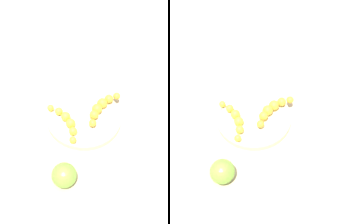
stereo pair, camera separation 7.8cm
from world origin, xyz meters
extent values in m
plane|color=tan|center=(0.00, 0.00, 0.00)|extent=(2.40, 2.40, 0.00)
cylinder|color=beige|center=(0.00, 0.00, 0.01)|extent=(0.24, 0.24, 0.02)
torus|color=beige|center=(0.00, 0.00, 0.02)|extent=(0.24, 0.24, 0.01)
sphere|color=yellow|center=(0.00, 0.11, 0.03)|extent=(0.02, 0.02, 0.02)
sphere|color=yellow|center=(0.01, 0.08, 0.03)|extent=(0.03, 0.03, 0.03)
sphere|color=yellow|center=(0.03, 0.05, 0.03)|extent=(0.03, 0.03, 0.03)
sphere|color=yellow|center=(0.05, 0.03, 0.03)|extent=(0.03, 0.03, 0.03)
sphere|color=yellow|center=(0.08, 0.02, 0.03)|extent=(0.03, 0.03, 0.03)
sphere|color=yellow|center=(0.11, 0.01, 0.03)|extent=(0.02, 0.02, 0.02)
sphere|color=gold|center=(-0.08, -0.10, 0.04)|extent=(0.02, 0.02, 0.02)
sphere|color=gold|center=(-0.06, -0.08, 0.04)|extent=(0.03, 0.03, 0.03)
sphere|color=gold|center=(-0.05, -0.06, 0.04)|extent=(0.03, 0.03, 0.03)
sphere|color=gold|center=(-0.04, -0.03, 0.04)|extent=(0.03, 0.03, 0.03)
sphere|color=gold|center=(-0.03, 0.00, 0.04)|extent=(0.03, 0.03, 0.03)
sphere|color=gold|center=(-0.04, 0.03, 0.04)|extent=(0.02, 0.02, 0.02)
sphere|color=#72B238|center=(-0.01, 0.22, 0.03)|extent=(0.07, 0.07, 0.07)
camera|label=1|loc=(-0.15, 0.48, 0.65)|focal=39.94mm
camera|label=2|loc=(-0.23, 0.46, 0.65)|focal=39.94mm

